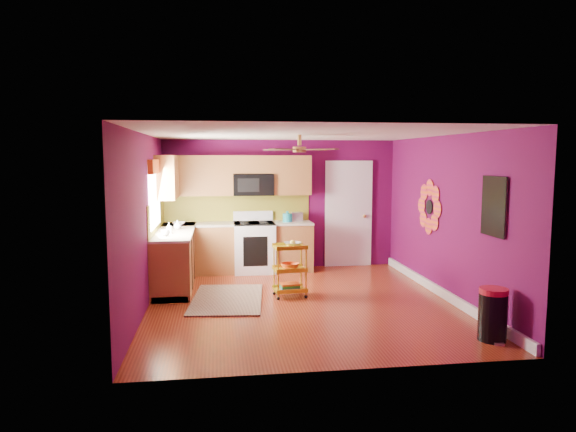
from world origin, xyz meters
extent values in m
plane|color=maroon|center=(0.00, 0.00, 0.00)|extent=(5.00, 5.00, 0.00)
cube|color=#590A41|center=(0.00, 2.50, 1.25)|extent=(4.50, 0.04, 2.50)
cube|color=#590A41|center=(0.00, -2.50, 1.25)|extent=(4.50, 0.04, 2.50)
cube|color=#590A41|center=(-2.25, 0.00, 1.25)|extent=(0.04, 5.00, 2.50)
cube|color=#590A41|center=(2.25, 0.00, 1.25)|extent=(0.04, 5.00, 2.50)
cube|color=silver|center=(0.00, 0.00, 2.50)|extent=(4.50, 5.00, 0.04)
cube|color=white|center=(2.22, 0.00, 0.07)|extent=(0.05, 4.90, 0.14)
cube|color=brown|center=(-1.95, 1.35, 0.45)|extent=(0.60, 2.30, 0.90)
cube|color=brown|center=(-0.85, 2.20, 0.45)|extent=(2.80, 0.60, 0.90)
cube|color=beige|center=(-1.95, 1.35, 0.92)|extent=(0.63, 2.30, 0.04)
cube|color=beige|center=(-0.85, 2.20, 0.92)|extent=(2.80, 0.63, 0.04)
cube|color=black|center=(-1.95, 1.35, 0.05)|extent=(0.54, 2.30, 0.10)
cube|color=black|center=(-0.85, 2.20, 0.05)|extent=(2.80, 0.54, 0.10)
cube|color=white|center=(-0.55, 2.17, 0.46)|extent=(0.76, 0.66, 0.92)
cube|color=black|center=(-0.55, 2.17, 0.93)|extent=(0.76, 0.62, 0.03)
cube|color=white|center=(-0.55, 2.45, 1.04)|extent=(0.76, 0.06, 0.18)
cube|color=black|center=(-0.55, 1.84, 0.45)|extent=(0.45, 0.02, 0.55)
cube|color=brown|center=(-1.59, 2.33, 1.83)|extent=(1.32, 0.33, 0.75)
cube|color=brown|center=(0.19, 2.33, 1.83)|extent=(0.72, 0.33, 0.75)
cube|color=brown|center=(-0.55, 2.33, 2.03)|extent=(0.76, 0.33, 0.34)
cube|color=brown|center=(-2.08, 1.85, 1.83)|extent=(0.33, 1.30, 0.75)
cube|color=black|center=(-0.55, 2.30, 1.65)|extent=(0.76, 0.38, 0.40)
cube|color=olive|center=(-0.85, 2.49, 1.20)|extent=(2.80, 0.01, 0.51)
cube|color=olive|center=(-2.24, 1.35, 1.20)|extent=(0.01, 2.30, 0.51)
cube|color=white|center=(-2.23, 1.05, 1.55)|extent=(0.03, 1.20, 1.00)
cube|color=#D34E12|center=(-2.20, 1.05, 2.02)|extent=(0.08, 1.35, 0.22)
cube|color=white|center=(1.35, 2.48, 1.02)|extent=(0.85, 0.04, 2.05)
cube|color=white|center=(1.35, 2.46, 1.02)|extent=(0.95, 0.02, 2.15)
sphere|color=#BF8C3F|center=(1.67, 2.42, 1.00)|extent=(0.07, 0.07, 0.07)
cylinder|color=black|center=(2.23, 0.60, 1.35)|extent=(0.01, 0.24, 0.24)
cube|color=#1CACB8|center=(2.23, -1.40, 1.55)|extent=(0.03, 0.52, 0.72)
cube|color=black|center=(2.21, -1.40, 1.55)|extent=(0.01, 0.56, 0.76)
cylinder|color=#BF8C3F|center=(0.00, 0.20, 2.42)|extent=(0.06, 0.06, 0.16)
cylinder|color=#BF8C3F|center=(0.00, 0.20, 2.28)|extent=(0.20, 0.20, 0.08)
cube|color=#4C2D19|center=(0.27, 0.47, 2.28)|extent=(0.47, 0.47, 0.01)
cube|color=#4C2D19|center=(-0.27, 0.47, 2.28)|extent=(0.47, 0.47, 0.01)
cube|color=#4C2D19|center=(-0.27, -0.07, 2.28)|extent=(0.47, 0.47, 0.01)
cube|color=#4C2D19|center=(0.27, -0.07, 2.28)|extent=(0.47, 0.47, 0.01)
cube|color=black|center=(-1.10, 0.28, 0.01)|extent=(1.21, 1.79, 0.02)
cylinder|color=gold|center=(-0.33, 0.16, 0.42)|extent=(0.02, 0.02, 0.76)
cylinder|color=gold|center=(0.11, 0.21, 0.42)|extent=(0.02, 0.02, 0.76)
cylinder|color=gold|center=(-0.36, 0.47, 0.42)|extent=(0.02, 0.02, 0.76)
cylinder|color=gold|center=(0.08, 0.51, 0.42)|extent=(0.02, 0.02, 0.76)
sphere|color=black|center=(-0.33, 0.16, 0.03)|extent=(0.05, 0.05, 0.05)
sphere|color=black|center=(0.11, 0.21, 0.03)|extent=(0.05, 0.05, 0.05)
sphere|color=black|center=(-0.36, 0.47, 0.03)|extent=(0.05, 0.05, 0.05)
sphere|color=black|center=(0.08, 0.51, 0.03)|extent=(0.05, 0.05, 0.05)
cube|color=gold|center=(-0.13, 0.34, 0.78)|extent=(0.52, 0.40, 0.03)
cube|color=gold|center=(-0.13, 0.34, 0.43)|extent=(0.52, 0.40, 0.03)
cube|color=gold|center=(-0.13, 0.34, 0.11)|extent=(0.52, 0.40, 0.03)
imported|color=beige|center=(-0.08, 0.34, 0.83)|extent=(0.30, 0.30, 0.07)
sphere|color=yellow|center=(-0.08, 0.34, 0.85)|extent=(0.09, 0.09, 0.09)
imported|color=#D34E12|center=(-0.13, 0.34, 0.49)|extent=(0.30, 0.30, 0.09)
cube|color=navy|center=(-0.13, 0.34, 0.14)|extent=(0.31, 0.24, 0.04)
cube|color=#267233|center=(-0.13, 0.34, 0.17)|extent=(0.31, 0.24, 0.03)
cube|color=#D34E12|center=(-0.13, 0.34, 0.20)|extent=(0.31, 0.24, 0.03)
cylinder|color=black|center=(1.99, -1.90, 0.28)|extent=(0.40, 0.40, 0.57)
cylinder|color=#B3192C|center=(1.99, -1.90, 0.60)|extent=(0.33, 0.33, 0.07)
cube|color=beige|center=(1.99, -2.06, 0.01)|extent=(0.12, 0.08, 0.03)
cylinder|color=teal|center=(0.09, 2.20, 1.02)|extent=(0.18, 0.18, 0.16)
sphere|color=teal|center=(0.09, 2.20, 1.12)|extent=(0.06, 0.06, 0.06)
cube|color=beige|center=(0.28, 2.27, 1.03)|extent=(0.22, 0.15, 0.18)
imported|color=#EA3F72|center=(-2.01, 0.98, 1.03)|extent=(0.08, 0.08, 0.18)
imported|color=white|center=(-1.91, 1.44, 1.02)|extent=(0.13, 0.13, 0.16)
imported|color=white|center=(-1.92, 2.01, 0.97)|extent=(0.23, 0.23, 0.06)
imported|color=white|center=(-2.04, 0.71, 0.99)|extent=(0.13, 0.13, 0.10)
camera|label=1|loc=(-1.22, -7.40, 2.16)|focal=32.00mm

